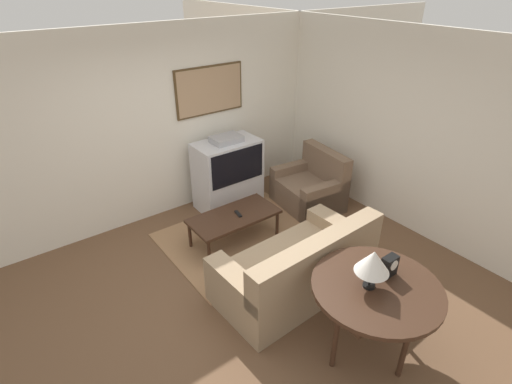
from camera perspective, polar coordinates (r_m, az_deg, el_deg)
The scene contains 12 objects.
ground_plane at distance 4.83m, azimuth -1.71°, elevation -13.34°, with size 12.00×12.00×0.00m, color brown.
wall_back at distance 5.78m, azimuth -14.26°, elevation 9.01°, with size 12.00×0.10×2.70m.
wall_right at distance 5.82m, azimuth 19.96°, elevation 8.23°, with size 0.06×12.00×2.70m.
area_rug at distance 5.59m, azimuth -1.88°, elevation -6.47°, with size 2.06×1.69×0.01m.
tv at distance 6.09m, azimuth -4.05°, elevation 2.63°, with size 0.98×0.57×1.15m.
couch at distance 4.61m, azimuth 5.96°, elevation -10.88°, with size 1.84×1.01×0.88m.
armchair at distance 6.25m, azimuth 7.77°, elevation 0.53°, with size 0.92×1.07×0.88m.
coffee_table at distance 5.32m, azimuth -3.15°, elevation -3.66°, with size 1.19×0.59×0.42m.
console_table at distance 3.84m, azimuth 16.85°, elevation -13.50°, with size 1.17×1.17×0.80m.
table_lamp at distance 3.60m, azimuth 16.38°, elevation -9.58°, with size 0.30×0.30×0.39m.
mantel_clock at distance 3.89m, azimuth 18.51°, elevation -9.98°, with size 0.15×0.10×0.20m.
remote at distance 5.30m, azimuth -2.56°, elevation -3.12°, with size 0.07×0.17×0.02m.
Camera 1 is at (-2.02, -2.93, 3.26)m, focal length 28.00 mm.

